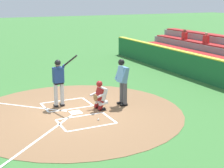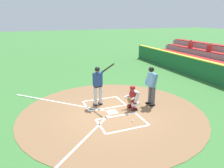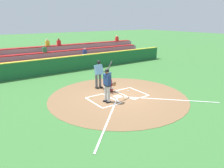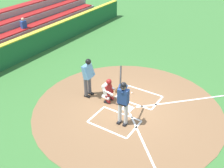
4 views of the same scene
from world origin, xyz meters
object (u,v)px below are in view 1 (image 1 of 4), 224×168
catcher (100,95)px  batter (59,79)px  baseball (98,120)px  plate_umpire (122,79)px

catcher → batter: bearing=52.3°
baseball → plate_umpire: bearing=-52.4°
batter → plate_umpire: bearing=-110.9°
catcher → plate_umpire: 1.13m
baseball → catcher: bearing=-26.7°
batter → baseball: size_ratio=28.76×
catcher → plate_umpire: plate_umpire is taller
batter → baseball: 2.46m
plate_umpire → baseball: bearing=127.6°
batter → baseball: bearing=-160.3°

